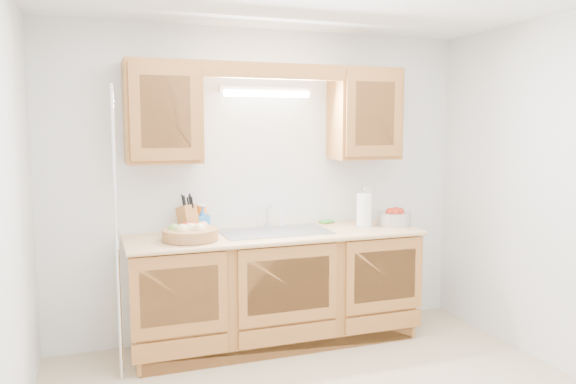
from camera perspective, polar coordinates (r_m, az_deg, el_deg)
name	(u,v)px	position (r m, az deg, el deg)	size (l,w,h in m)	color
room	(340,209)	(3.24, 5.35, -1.74)	(3.52, 3.50, 2.50)	#C6AF8F
base_cabinets	(276,289)	(4.51, -1.27, -9.85)	(2.20, 0.60, 0.86)	#A56A30
countertop	(276,235)	(4.39, -1.22, -4.39)	(2.30, 0.63, 0.04)	tan
upper_cabinet_left	(163,113)	(4.28, -12.62, 7.88)	(0.55, 0.33, 0.75)	#A56A30
upper_cabinet_right	(364,114)	(4.77, 7.77, 7.84)	(0.55, 0.33, 0.75)	#A56A30
valance	(275,71)	(4.34, -1.29, 12.20)	(2.20, 0.05, 0.12)	#A56A30
fluorescent_fixture	(267,92)	(4.54, -2.19, 10.13)	(0.76, 0.08, 0.08)	white
sink	(275,241)	(4.42, -1.30, -5.00)	(0.84, 0.46, 0.36)	#9E9EA3
wire_shelf_pole	(117,236)	(3.91, -17.00, -4.26)	(0.03, 0.03, 2.00)	silver
outlet_plate	(367,192)	(5.00, 8.05, 0.03)	(0.08, 0.01, 0.12)	white
fruit_basket	(190,233)	(4.15, -9.90, -4.09)	(0.50, 0.50, 0.13)	#A67243
knife_block	(188,219)	(4.37, -10.11, -2.75)	(0.18, 0.21, 0.32)	#A56A30
orange_canister	(202,218)	(4.45, -8.76, -2.63)	(0.08, 0.08, 0.22)	orange
soap_bottle	(203,219)	(4.42, -8.68, -2.77)	(0.09, 0.10, 0.21)	#2A7ED3
sponge	(327,222)	(4.81, 3.95, -3.07)	(0.14, 0.11, 0.02)	#CC333F
paper_towel	(364,210)	(4.68, 7.75, -1.85)	(0.16, 0.16, 0.32)	silver
apple_bowl	(394,218)	(4.78, 10.70, -2.57)	(0.35, 0.35, 0.15)	silver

